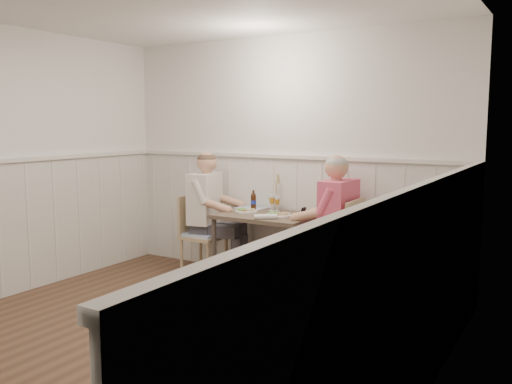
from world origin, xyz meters
TOP-DOWN VIEW (x-y plane):
  - ground_plane at (0.00, 0.00)m, footprint 4.50×4.50m
  - room_shell at (0.00, 0.00)m, footprint 4.04×4.54m
  - wainscot at (0.00, 0.69)m, footprint 4.00×4.49m
  - dining_table at (-0.01, 1.84)m, footprint 0.99×0.70m
  - chair_right at (0.83, 1.80)m, footprint 0.47×0.47m
  - chair_left at (-0.86, 1.85)m, footprint 0.42×0.42m
  - man_in_pink at (0.74, 1.86)m, footprint 0.65×0.46m
  - diner_cream at (-0.77, 1.88)m, footprint 0.70×0.50m
  - plate_man at (0.16, 1.78)m, footprint 0.26×0.26m
  - plate_diner at (-0.26, 1.84)m, footprint 0.24×0.24m
  - beer_glass_a at (-0.00, 2.07)m, footprint 0.06×0.06m
  - beer_glass_b at (-0.05, 2.05)m, footprint 0.07×0.07m
  - beer_bottle at (-0.27, 2.02)m, footprint 0.06×0.06m
  - rolled_napkin at (0.14, 1.58)m, footprint 0.21×0.17m
  - grass_vase at (-0.06, 2.15)m, footprint 0.05×0.05m
  - gingham_mat at (-0.34, 2.08)m, footprint 0.30×0.24m

SIDE VIEW (x-z plane):
  - ground_plane at x=0.00m, z-range 0.00..0.00m
  - chair_left at x=-0.86m, z-range 0.04..0.92m
  - chair_right at x=0.83m, z-range 0.04..1.01m
  - diner_cream at x=-0.77m, z-range -0.11..1.28m
  - man_in_pink at x=0.74m, z-range -0.11..1.29m
  - dining_table at x=-0.01m, z-range 0.28..1.03m
  - wainscot at x=0.00m, z-range 0.02..1.36m
  - gingham_mat at x=-0.34m, z-range 0.75..0.76m
  - plate_diner at x=-0.26m, z-range 0.74..0.80m
  - plate_man at x=0.16m, z-range 0.74..0.80m
  - rolled_napkin at x=0.14m, z-range 0.75..0.80m
  - beer_bottle at x=-0.27m, z-range 0.74..0.95m
  - beer_glass_a at x=0.00m, z-range 0.78..0.93m
  - beer_glass_b at x=-0.05m, z-range 0.78..0.96m
  - grass_vase at x=-0.06m, z-range 0.73..1.13m
  - room_shell at x=0.00m, z-range 0.22..2.82m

